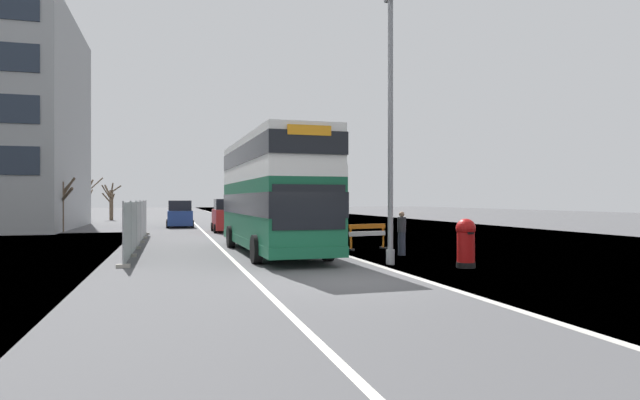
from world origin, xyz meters
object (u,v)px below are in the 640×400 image
(lamppost_foreground, at_px, (390,136))
(pedestrian_at_kerb, at_px, (402,233))
(double_decker_bus, at_px, (272,193))
(car_oncoming_near, at_px, (227,216))
(red_pillar_postbox, at_px, (466,241))
(car_receding_mid, at_px, (180,215))
(roadworks_barrier, at_px, (367,233))

(lamppost_foreground, bearing_deg, pedestrian_at_kerb, 58.65)
(double_decker_bus, bearing_deg, car_oncoming_near, 91.14)
(double_decker_bus, distance_m, red_pillar_postbox, 8.37)
(double_decker_bus, height_order, car_receding_mid, double_decker_bus)
(car_receding_mid, height_order, pedestrian_at_kerb, car_receding_mid)
(lamppost_foreground, xyz_separation_m, car_receding_mid, (-6.50, 27.17, -3.40))
(lamppost_foreground, distance_m, car_receding_mid, 28.15)
(roadworks_barrier, distance_m, pedestrian_at_kerb, 2.63)
(lamppost_foreground, height_order, roadworks_barrier, lamppost_foreground)
(lamppost_foreground, xyz_separation_m, car_oncoming_near, (-3.47, 19.99, -3.33))
(roadworks_barrier, bearing_deg, car_receding_mid, 109.22)
(roadworks_barrier, bearing_deg, lamppost_foreground, -102.28)
(red_pillar_postbox, relative_size, pedestrian_at_kerb, 0.92)
(lamppost_foreground, relative_size, red_pillar_postbox, 5.79)
(roadworks_barrier, bearing_deg, red_pillar_postbox, -82.57)
(red_pillar_postbox, height_order, car_receding_mid, car_receding_mid)
(lamppost_foreground, relative_size, car_oncoming_near, 2.41)
(red_pillar_postbox, distance_m, roadworks_barrier, 6.78)
(double_decker_bus, bearing_deg, lamppost_foreground, -57.04)
(car_receding_mid, xyz_separation_m, pedestrian_at_kerb, (8.13, -24.50, -0.12))
(red_pillar_postbox, bearing_deg, double_decker_bus, 129.26)
(double_decker_bus, bearing_deg, pedestrian_at_kerb, -24.80)
(double_decker_bus, distance_m, roadworks_barrier, 4.69)
(red_pillar_postbox, distance_m, car_receding_mid, 29.88)
(roadworks_barrier, bearing_deg, pedestrian_at_kerb, -79.36)
(red_pillar_postbox, height_order, roadworks_barrier, red_pillar_postbox)
(car_receding_mid, bearing_deg, roadworks_barrier, -70.78)
(car_oncoming_near, bearing_deg, car_receding_mid, 112.81)
(pedestrian_at_kerb, bearing_deg, car_oncoming_near, 106.42)
(lamppost_foreground, distance_m, car_oncoming_near, 20.56)
(red_pillar_postbox, bearing_deg, pedestrian_at_kerb, 95.41)
(red_pillar_postbox, xyz_separation_m, pedestrian_at_kerb, (-0.39, 4.14, 0.00))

